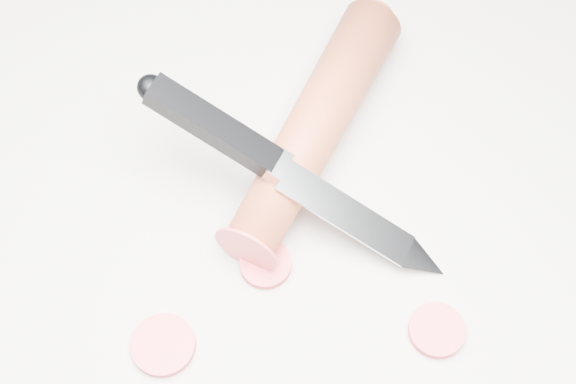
{
  "coord_description": "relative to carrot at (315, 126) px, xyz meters",
  "views": [
    {
      "loc": [
        -0.02,
        -0.2,
        0.49
      ],
      "look_at": [
        -0.01,
        0.06,
        0.02
      ],
      "focal_mm": 50.0,
      "sensor_mm": 36.0,
      "label": 1
    }
  ],
  "objects": [
    {
      "name": "kitchen_knife",
      "position": [
        -0.02,
        -0.05,
        0.02
      ],
      "size": [
        0.21,
        0.12,
        0.09
      ],
      "primitive_type": null,
      "color": "silver",
      "rests_on": "ground"
    },
    {
      "name": "ground",
      "position": [
        -0.01,
        -0.11,
        -0.02
      ],
      "size": [
        2.4,
        2.4,
        0.0
      ],
      "primitive_type": "plane",
      "color": "beige",
      "rests_on": "ground"
    },
    {
      "name": "carrot_slice_2",
      "position": [
        -0.04,
        -0.1,
        -0.02
      ],
      "size": [
        0.03,
        0.03,
        0.01
      ],
      "primitive_type": "cylinder",
      "color": "#F14C50",
      "rests_on": "ground"
    },
    {
      "name": "carrot",
      "position": [
        0.0,
        0.0,
        0.0
      ],
      "size": [
        0.13,
        0.21,
        0.04
      ],
      "primitive_type": "cylinder",
      "rotation": [
        1.57,
        0.0,
        -0.47
      ],
      "color": "#B84624",
      "rests_on": "ground"
    },
    {
      "name": "carrot_slice_3",
      "position": [
        0.07,
        -0.15,
        -0.02
      ],
      "size": [
        0.04,
        0.04,
        0.01
      ],
      "primitive_type": "cylinder",
      "color": "#F14C50",
      "rests_on": "ground"
    },
    {
      "name": "carrot_slice_4",
      "position": [
        -0.1,
        -0.15,
        -0.02
      ],
      "size": [
        0.04,
        0.04,
        0.01
      ],
      "primitive_type": "cylinder",
      "color": "#F14C50",
      "rests_on": "ground"
    }
  ]
}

